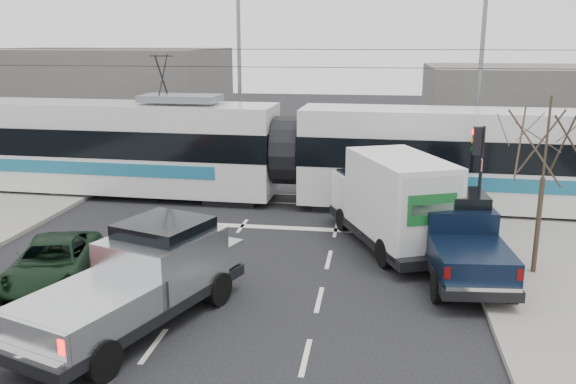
# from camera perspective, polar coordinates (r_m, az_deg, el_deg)

# --- Properties ---
(ground) EXTENTS (120.00, 120.00, 0.00)m
(ground) POSITION_cam_1_polar(r_m,az_deg,el_deg) (16.40, -3.06, -9.67)
(ground) COLOR black
(ground) RESTS_ON ground
(rails) EXTENTS (60.00, 1.60, 0.03)m
(rails) POSITION_cam_1_polar(r_m,az_deg,el_deg) (25.74, 1.35, -0.71)
(rails) COLOR #33302D
(rails) RESTS_ON ground
(building_left) EXTENTS (14.00, 10.00, 6.00)m
(building_left) POSITION_cam_1_polar(r_m,az_deg,el_deg) (40.62, -16.60, 8.49)
(building_left) COLOR #615D58
(building_left) RESTS_ON ground
(building_right) EXTENTS (12.00, 10.00, 5.00)m
(building_right) POSITION_cam_1_polar(r_m,az_deg,el_deg) (39.92, 21.54, 7.28)
(building_right) COLOR #615D58
(building_right) RESTS_ON ground
(bare_tree) EXTENTS (2.40, 2.40, 5.00)m
(bare_tree) POSITION_cam_1_polar(r_m,az_deg,el_deg) (18.00, 23.02, 4.00)
(bare_tree) COLOR #47382B
(bare_tree) RESTS_ON ground
(traffic_signal) EXTENTS (0.44, 0.44, 3.60)m
(traffic_signal) POSITION_cam_1_polar(r_m,az_deg,el_deg) (21.80, 17.35, 3.27)
(traffic_signal) COLOR black
(traffic_signal) RESTS_ON ground
(street_lamp_near) EXTENTS (2.38, 0.25, 9.00)m
(street_lamp_near) POSITION_cam_1_polar(r_m,az_deg,el_deg) (29.04, 17.18, 10.58)
(street_lamp_near) COLOR slate
(street_lamp_near) RESTS_ON ground
(street_lamp_far) EXTENTS (2.38, 0.25, 9.00)m
(street_lamp_far) POSITION_cam_1_polar(r_m,az_deg,el_deg) (31.56, -4.91, 11.39)
(street_lamp_far) COLOR slate
(street_lamp_far) RESTS_ON ground
(catenary) EXTENTS (60.00, 0.20, 7.00)m
(catenary) POSITION_cam_1_polar(r_m,az_deg,el_deg) (25.02, 1.40, 7.88)
(catenary) COLOR black
(catenary) RESTS_ON ground
(tram) EXTENTS (29.11, 3.99, 5.92)m
(tram) POSITION_cam_1_polar(r_m,az_deg,el_deg) (24.95, -0.13, 3.74)
(tram) COLOR silver
(tram) RESTS_ON ground
(silver_pickup) EXTENTS (4.16, 6.71, 2.31)m
(silver_pickup) POSITION_cam_1_polar(r_m,az_deg,el_deg) (14.95, -13.35, -7.72)
(silver_pickup) COLOR black
(silver_pickup) RESTS_ON ground
(box_truck) EXTENTS (4.36, 6.51, 3.09)m
(box_truck) POSITION_cam_1_polar(r_m,az_deg,el_deg) (19.86, 9.75, -0.91)
(box_truck) COLOR black
(box_truck) RESTS_ON ground
(navy_pickup) EXTENTS (2.45, 5.49, 2.25)m
(navy_pickup) POSITION_cam_1_polar(r_m,az_deg,el_deg) (18.12, 15.73, -4.09)
(navy_pickup) COLOR black
(navy_pickup) RESTS_ON ground
(green_car) EXTENTS (3.07, 4.78, 1.23)m
(green_car) POSITION_cam_1_polar(r_m,az_deg,el_deg) (18.17, -21.13, -6.14)
(green_car) COLOR black
(green_car) RESTS_ON ground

